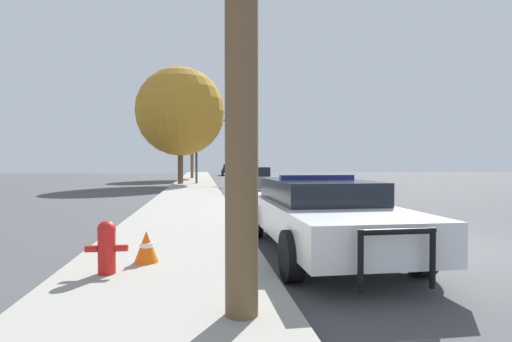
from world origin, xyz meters
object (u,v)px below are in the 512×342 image
Objects in this scene: fire_hydrant at (107,245)px; car_background_distant at (229,170)px; car_background_midblock at (254,179)px; tree_sidewalk_far at (192,122)px; tree_sidewalk_mid at (180,112)px; police_car at (320,212)px; traffic_light at (219,137)px; traffic_cone at (146,246)px.

fire_hydrant is 44.18m from car_background_distant.
car_background_midblock is 0.59× the size of tree_sidewalk_far.
fire_hydrant is at bearing -89.56° from tree_sidewalk_mid.
traffic_light reaches higher than police_car.
traffic_cone is at bearing -89.91° from tree_sidewalk_far.
car_background_midblock is 1.16× the size of car_background_distant.
tree_sidewalk_mid reaches higher than tree_sidewalk_far.
car_background_distant reaches higher than traffic_cone.
tree_sidewalk_far is at bearing 102.62° from traffic_light.
police_car is 0.67× the size of tree_sidewalk_mid.
car_background_midblock is (1.49, -7.86, -2.75)m from traffic_light.
traffic_cone is (0.05, -32.65, -5.14)m from tree_sidewalk_far.
police_car reaches higher than fire_hydrant.
police_car is 42.51m from car_background_distant.
tree_sidewalk_mid is at bearing -93.29° from tree_sidewalk_far.
police_car is 22.17m from traffic_light.
tree_sidewalk_far is at bearing 106.65° from car_background_midblock.
police_car is at bearing 16.00° from traffic_cone.
car_background_distant is (1.27, 42.50, -0.00)m from police_car.
fire_hydrant is 0.15× the size of traffic_light.
tree_sidewalk_far is at bearing 89.31° from fire_hydrant.
traffic_light is 0.57× the size of tree_sidewalk_mid.
traffic_cone is (-2.15, -22.84, -3.13)m from traffic_light.
tree_sidewalk_far reaches higher than car_background_distant.
tree_sidewalk_mid is at bearing 90.44° from fire_hydrant.
traffic_light is at bearing -88.64° from police_car.
tree_sidewalk_mid is (-2.78, -0.27, 1.72)m from traffic_light.
car_background_distant is 12.49m from tree_sidewalk_far.
tree_sidewalk_mid reaches higher than car_background_midblock.
police_car is at bearing 22.52° from fire_hydrant.
tree_sidewalk_far is (0.40, 33.22, 5.00)m from fire_hydrant.
car_background_midblock is 9.93× the size of traffic_cone.
fire_hydrant is 0.09× the size of tree_sidewalk_mid.
tree_sidewalk_far is at bearing 90.09° from traffic_cone.
tree_sidewalk_mid is (-4.89, -20.79, 4.49)m from car_background_distant.
tree_sidewalk_far is (0.58, 10.09, 0.29)m from tree_sidewalk_mid.
traffic_light is at bearing 83.66° from fire_hydrant.
police_car is 32.30m from tree_sidewalk_far.
tree_sidewalk_far reaches higher than police_car.
tree_sidewalk_mid is 23.09m from traffic_cone.
traffic_cone is at bearing 51.67° from fire_hydrant.
traffic_light is 0.58× the size of tree_sidewalk_far.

